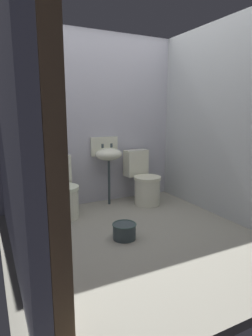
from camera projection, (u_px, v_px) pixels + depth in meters
ground_plane at (139, 237)px, 3.18m from camera, size 2.85×2.99×0.08m
wall_back at (95, 120)px, 4.11m from camera, size 2.85×0.10×2.47m
wall_left at (8, 126)px, 2.46m from camera, size 0.10×2.79×2.47m
wall_right at (223, 121)px, 3.57m from camera, size 0.10×2.79×2.47m
wooden_door_post at (53, 136)px, 1.42m from camera, size 0.12×0.12×2.47m
toilet_left at (62, 192)px, 3.66m from camera, size 0.41×0.60×0.78m
toilet_right at (144, 182)px, 4.20m from camera, size 0.44×0.63×0.78m
sink at (108, 154)px, 4.07m from camera, size 0.42×0.35×0.99m
bucket at (124, 231)px, 3.03m from camera, size 0.27×0.27×0.17m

